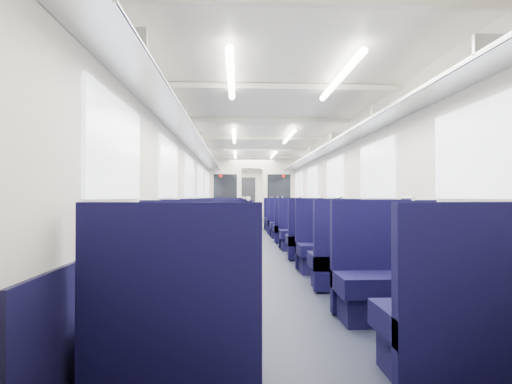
# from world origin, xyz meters

# --- Properties ---
(floor) EXTENTS (2.80, 18.00, 0.01)m
(floor) POSITION_xyz_m (0.00, 0.00, 0.00)
(floor) COLOR black
(floor) RESTS_ON ground
(ceiling) EXTENTS (2.80, 18.00, 0.01)m
(ceiling) POSITION_xyz_m (0.00, 0.00, 2.35)
(ceiling) COLOR white
(ceiling) RESTS_ON wall_left
(wall_left) EXTENTS (0.02, 18.00, 2.35)m
(wall_left) POSITION_xyz_m (-1.40, 0.00, 1.18)
(wall_left) COLOR silver
(wall_left) RESTS_ON floor
(dado_left) EXTENTS (0.03, 17.90, 0.70)m
(dado_left) POSITION_xyz_m (-1.39, 0.00, 0.35)
(dado_left) COLOR black
(dado_left) RESTS_ON floor
(wall_right) EXTENTS (0.02, 18.00, 2.35)m
(wall_right) POSITION_xyz_m (1.40, 0.00, 1.18)
(wall_right) COLOR silver
(wall_right) RESTS_ON floor
(dado_right) EXTENTS (0.03, 17.90, 0.70)m
(dado_right) POSITION_xyz_m (1.39, 0.00, 0.35)
(dado_right) COLOR black
(dado_right) RESTS_ON floor
(wall_far) EXTENTS (2.80, 0.02, 2.35)m
(wall_far) POSITION_xyz_m (0.00, 9.00, 1.18)
(wall_far) COLOR silver
(wall_far) RESTS_ON floor
(luggage_rack_left) EXTENTS (0.36, 17.40, 0.18)m
(luggage_rack_left) POSITION_xyz_m (-1.21, 0.00, 1.97)
(luggage_rack_left) COLOR #B2B5BA
(luggage_rack_left) RESTS_ON wall_left
(luggage_rack_right) EXTENTS (0.36, 17.40, 0.18)m
(luggage_rack_right) POSITION_xyz_m (1.21, 0.00, 1.97)
(luggage_rack_right) COLOR #B2B5BA
(luggage_rack_right) RESTS_ON wall_right
(windows) EXTENTS (2.78, 15.60, 0.75)m
(windows) POSITION_xyz_m (0.00, -0.46, 1.42)
(windows) COLOR white
(windows) RESTS_ON wall_left
(ceiling_fittings) EXTENTS (2.70, 16.06, 0.11)m
(ceiling_fittings) POSITION_xyz_m (0.00, -0.26, 2.29)
(ceiling_fittings) COLOR silver
(ceiling_fittings) RESTS_ON ceiling
(end_door) EXTENTS (0.75, 0.06, 2.00)m
(end_door) POSITION_xyz_m (0.00, 8.94, 1.00)
(end_door) COLOR black
(end_door) RESTS_ON floor
(bulkhead) EXTENTS (2.80, 0.10, 2.35)m
(bulkhead) POSITION_xyz_m (-0.00, 2.64, 1.23)
(bulkhead) COLOR silver
(bulkhead) RESTS_ON floor
(seat_0) EXTENTS (0.95, 0.52, 1.06)m
(seat_0) POSITION_xyz_m (-0.83, -8.28, 0.33)
(seat_0) COLOR #0C0A34
(seat_0) RESTS_ON floor
(seat_1) EXTENTS (0.95, 0.52, 1.06)m
(seat_1) POSITION_xyz_m (0.83, -8.29, 0.33)
(seat_1) COLOR #0C0A34
(seat_1) RESTS_ON floor
(seat_2) EXTENTS (0.95, 0.52, 1.06)m
(seat_2) POSITION_xyz_m (-0.83, -7.22, 0.33)
(seat_2) COLOR #0C0A34
(seat_2) RESTS_ON floor
(seat_3) EXTENTS (0.95, 0.52, 1.06)m
(seat_3) POSITION_xyz_m (0.83, -7.09, 0.33)
(seat_3) COLOR #0C0A34
(seat_3) RESTS_ON floor
(seat_4) EXTENTS (0.95, 0.52, 1.06)m
(seat_4) POSITION_xyz_m (-0.83, -6.01, 0.33)
(seat_4) COLOR #0C0A34
(seat_4) RESTS_ON floor
(seat_5) EXTENTS (0.95, 0.52, 1.06)m
(seat_5) POSITION_xyz_m (0.83, -6.00, 0.33)
(seat_5) COLOR #0C0A34
(seat_5) RESTS_ON floor
(seat_6) EXTENTS (0.95, 0.52, 1.06)m
(seat_6) POSITION_xyz_m (-0.83, -4.85, 0.33)
(seat_6) COLOR #0C0A34
(seat_6) RESTS_ON floor
(seat_7) EXTENTS (0.95, 0.52, 1.06)m
(seat_7) POSITION_xyz_m (0.83, -4.88, 0.33)
(seat_7) COLOR #0C0A34
(seat_7) RESTS_ON floor
(seat_8) EXTENTS (0.95, 0.52, 1.06)m
(seat_8) POSITION_xyz_m (-0.83, -3.66, 0.33)
(seat_8) COLOR #0C0A34
(seat_8) RESTS_ON floor
(seat_9) EXTENTS (0.95, 0.52, 1.06)m
(seat_9) POSITION_xyz_m (0.83, -3.77, 0.33)
(seat_9) COLOR #0C0A34
(seat_9) RESTS_ON floor
(seat_10) EXTENTS (0.95, 0.52, 1.06)m
(seat_10) POSITION_xyz_m (-0.83, -2.50, 0.33)
(seat_10) COLOR #0C0A34
(seat_10) RESTS_ON floor
(seat_11) EXTENTS (0.95, 0.52, 1.06)m
(seat_11) POSITION_xyz_m (0.83, -2.50, 0.33)
(seat_11) COLOR #0C0A34
(seat_11) RESTS_ON floor
(seat_12) EXTENTS (0.95, 0.52, 1.06)m
(seat_12) POSITION_xyz_m (-0.83, -1.29, 0.33)
(seat_12) COLOR #0C0A34
(seat_12) RESTS_ON floor
(seat_13) EXTENTS (0.95, 0.52, 1.06)m
(seat_13) POSITION_xyz_m (0.83, -1.30, 0.33)
(seat_13) COLOR #0C0A34
(seat_13) RESTS_ON floor
(seat_14) EXTENTS (0.95, 0.52, 1.06)m
(seat_14) POSITION_xyz_m (-0.83, -0.29, 0.33)
(seat_14) COLOR #0C0A34
(seat_14) RESTS_ON floor
(seat_15) EXTENTS (0.95, 0.52, 1.06)m
(seat_15) POSITION_xyz_m (0.83, -0.15, 0.33)
(seat_15) COLOR #0C0A34
(seat_15) RESTS_ON floor
(seat_16) EXTENTS (0.95, 0.52, 1.06)m
(seat_16) POSITION_xyz_m (-0.83, 0.93, 0.33)
(seat_16) COLOR #0C0A34
(seat_16) RESTS_ON floor
(seat_17) EXTENTS (0.95, 0.52, 1.06)m
(seat_17) POSITION_xyz_m (0.83, 0.86, 0.33)
(seat_17) COLOR #0C0A34
(seat_17) RESTS_ON floor
(seat_18) EXTENTS (0.95, 0.52, 1.06)m
(seat_18) POSITION_xyz_m (-0.83, 2.16, 0.33)
(seat_18) COLOR #0C0A34
(seat_18) RESTS_ON floor
(seat_19) EXTENTS (0.95, 0.52, 1.06)m
(seat_19) POSITION_xyz_m (0.83, 2.09, 0.33)
(seat_19) COLOR #0C0A34
(seat_19) RESTS_ON floor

